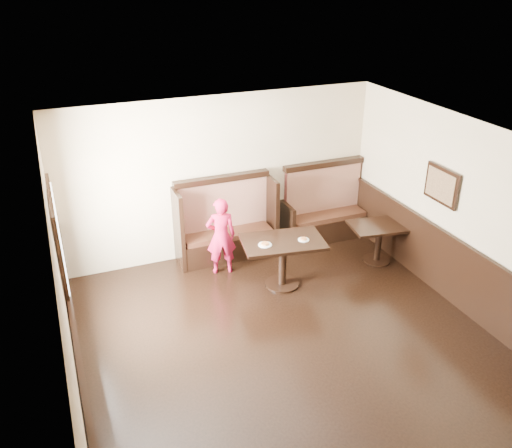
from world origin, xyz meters
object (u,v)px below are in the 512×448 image
table_main (283,251)px  child (221,236)px  booth_main (225,228)px  booth_neighbor (325,213)px  table_neighbor (379,234)px

table_main → child: (-0.76, 0.76, 0.05)m
booth_main → booth_neighbor: same height
booth_main → booth_neighbor: 1.95m
child → table_main: bearing=146.2°
booth_main → child: booth_main is taller
booth_main → booth_neighbor: size_ratio=1.06×
booth_neighbor → child: (-2.20, -0.51, 0.19)m
table_neighbor → booth_neighbor: bearing=117.8°
booth_main → table_neighbor: bearing=-26.5°
booth_main → child: size_ratio=1.31×
booth_main → table_main: size_ratio=1.27×
booth_main → child: bearing=-115.9°
booth_neighbor → booth_main: bearing=179.9°
booth_neighbor → table_neighbor: booth_neighbor is taller
table_main → booth_main: bearing=121.1°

